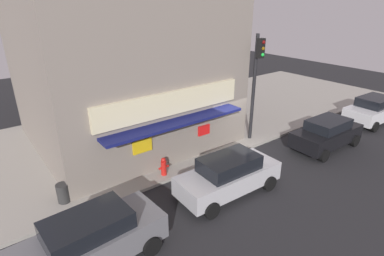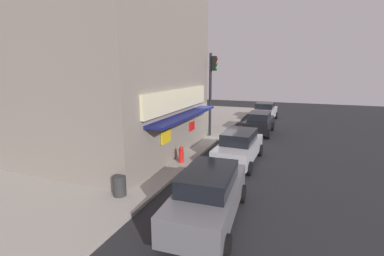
% 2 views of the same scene
% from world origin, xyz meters
% --- Properties ---
extents(ground_plane, '(51.01, 51.01, 0.00)m').
position_xyz_m(ground_plane, '(0.00, 0.00, 0.00)').
color(ground_plane, '#232326').
extents(sidewalk, '(34.00, 10.65, 0.14)m').
position_xyz_m(sidewalk, '(0.00, 5.32, 0.07)').
color(sidewalk, '#A39E93').
rests_on(sidewalk, ground_plane).
extents(corner_building, '(9.53, 9.74, 8.99)m').
position_xyz_m(corner_building, '(-3.61, 5.37, 4.63)').
color(corner_building, gray).
rests_on(corner_building, sidewalk).
extents(traffic_light, '(0.32, 0.58, 5.61)m').
position_xyz_m(traffic_light, '(1.47, 0.73, 3.71)').
color(traffic_light, black).
rests_on(traffic_light, sidewalk).
extents(fire_hydrant, '(0.49, 0.25, 0.84)m').
position_xyz_m(fire_hydrant, '(-4.45, 0.45, 0.54)').
color(fire_hydrant, red).
rests_on(fire_hydrant, sidewalk).
extents(trash_can, '(0.48, 0.48, 0.76)m').
position_xyz_m(trash_can, '(-8.53, 1.13, 0.51)').
color(trash_can, '#2D2D2D').
rests_on(trash_can, sidewalk).
extents(pedestrian, '(0.50, 0.48, 1.76)m').
position_xyz_m(pedestrian, '(-2.84, 1.35, 1.10)').
color(pedestrian, navy).
rests_on(pedestrian, sidewalk).
extents(potted_plant_by_doorway, '(0.78, 0.78, 1.14)m').
position_xyz_m(potted_plant_by_doorway, '(-6.69, 2.61, 0.80)').
color(potted_plant_by_doorway, '#59595B').
rests_on(potted_plant_by_doorway, sidewalk).
extents(potted_plant_by_window, '(0.59, 0.59, 0.91)m').
position_xyz_m(potted_plant_by_window, '(-4.16, 1.52, 0.61)').
color(potted_plant_by_window, brown).
rests_on(potted_plant_by_window, sidewalk).
extents(parked_car_white, '(4.12, 2.19, 1.67)m').
position_xyz_m(parked_car_white, '(9.64, -2.04, 0.86)').
color(parked_car_white, silver).
rests_on(parked_car_white, ground_plane).
extents(parked_car_silver, '(4.39, 2.03, 1.64)m').
position_xyz_m(parked_car_silver, '(-3.03, -2.13, 0.84)').
color(parked_car_silver, '#B7B7BC').
rests_on(parked_car_silver, ground_plane).
extents(parked_car_grey, '(4.46, 2.11, 1.69)m').
position_xyz_m(parked_car_grey, '(-8.74, -2.32, 0.87)').
color(parked_car_grey, slate).
rests_on(parked_car_grey, ground_plane).
extents(parked_car_black, '(4.16, 2.02, 1.59)m').
position_xyz_m(parked_car_black, '(3.92, -2.23, 0.83)').
color(parked_car_black, black).
rests_on(parked_car_black, ground_plane).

